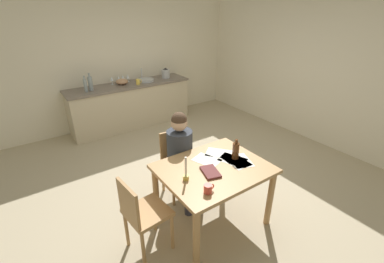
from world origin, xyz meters
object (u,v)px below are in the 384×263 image
bottle_vinegar (90,83)px  stovetop_kettle (166,73)px  candlestick (186,174)px  wine_bottle_on_table (236,151)px  chair_side_empty (142,213)px  coffee_mug (208,189)px  bottle_oil (85,85)px  wine_glass_back_left (119,78)px  wine_glass_by_kettle (123,77)px  wine_glass_back_right (112,79)px  chair_at_table (177,161)px  dining_table (213,176)px  sink_unit (145,80)px  person_seated (182,153)px  book_magazine (210,172)px  teacup_on_counter (138,82)px  wine_glass_near_sink (128,77)px  mixing_bowl (122,82)px

bottle_vinegar → stovetop_kettle: 1.60m
candlestick → wine_bottle_on_table: bearing=1.8°
chair_side_empty → coffee_mug: bearing=-35.2°
chair_side_empty → coffee_mug: (0.52, -0.37, 0.30)m
bottle_oil → wine_glass_back_left: (0.71, 0.23, -0.02)m
wine_glass_by_kettle → wine_glass_back_right: same height
bottle_oil → wine_glass_back_right: size_ratio=1.92×
coffee_mug → wine_glass_back_left: 3.66m
chair_at_table → wine_glass_back_left: (0.25, 2.62, 0.52)m
candlestick → bottle_vinegar: (-0.02, 3.15, 0.21)m
dining_table → stovetop_kettle: (1.21, 3.17, 0.36)m
sink_unit → person_seated: bearing=-106.4°
chair_side_empty → book_magazine: 0.79m
chair_side_empty → sink_unit: (1.56, 3.10, 0.42)m
person_seated → teacup_on_counter: size_ratio=10.06×
wine_glass_by_kettle → bottle_vinegar: bearing=-164.8°
wine_glass_by_kettle → wine_glass_back_left: size_ratio=1.00×
wine_bottle_on_table → wine_glass_near_sink: (0.09, 3.32, 0.15)m
person_seated → wine_glass_by_kettle: 2.81m
bottle_oil → bottle_vinegar: bearing=23.6°
dining_table → bottle_vinegar: bearing=97.1°
person_seated → bottle_oil: 2.60m
bottle_oil → chair_side_empty: bearing=-96.4°
stovetop_kettle → wine_glass_near_sink: (-0.80, 0.15, 0.01)m
mixing_bowl → wine_glass_by_kettle: wine_glass_by_kettle is taller
sink_unit → mixing_bowl: size_ratio=1.49×
bottle_vinegar → mixing_bowl: (0.63, 0.08, -0.08)m
dining_table → coffee_mug: bearing=-136.0°
sink_unit → wine_glass_back_left: (-0.51, 0.15, 0.09)m
wine_bottle_on_table → person_seated: bearing=123.4°
dining_table → candlestick: size_ratio=4.36×
wine_glass_back_right → chair_at_table: bearing=-92.4°
chair_side_empty → teacup_on_counter: teacup_on_counter is taller
coffee_mug → wine_bottle_on_table: wine_bottle_on_table is taller
person_seated → chair_side_empty: bearing=-148.3°
wine_bottle_on_table → bottle_vinegar: bottle_vinegar is taller
mixing_bowl → dining_table: bearing=-94.2°
person_seated → chair_side_empty: size_ratio=1.35×
book_magazine → mixing_bowl: mixing_bowl is taller
mixing_bowl → teacup_on_counter: 0.32m
dining_table → chair_at_table: bearing=92.9°
chair_at_table → wine_glass_near_sink: wine_glass_near_sink is taller
bottle_oil → dining_table: bearing=-80.9°
chair_side_empty → stovetop_kettle: stovetop_kettle is taller
bottle_vinegar → chair_side_empty: bearing=-98.2°
sink_unit → teacup_on_counter: size_ratio=3.03×
person_seated → wine_bottle_on_table: 0.68m
person_seated → bottle_oil: same height
stovetop_kettle → dining_table: bearing=-110.9°
book_magazine → sink_unit: (0.82, 3.24, 0.16)m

